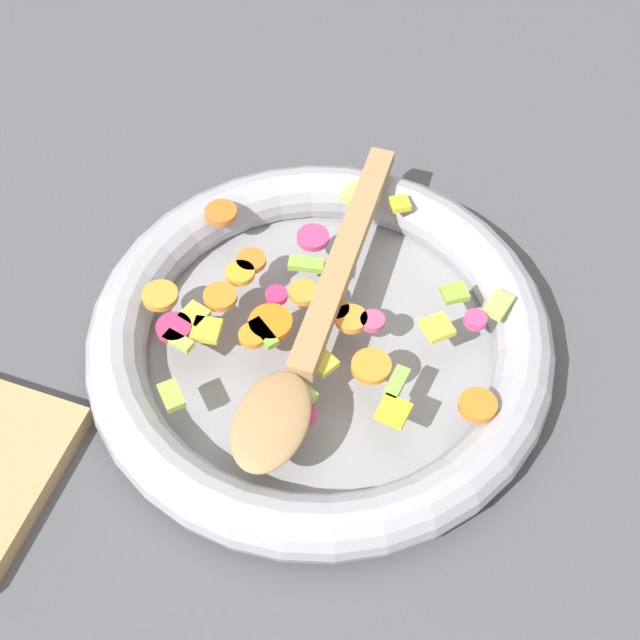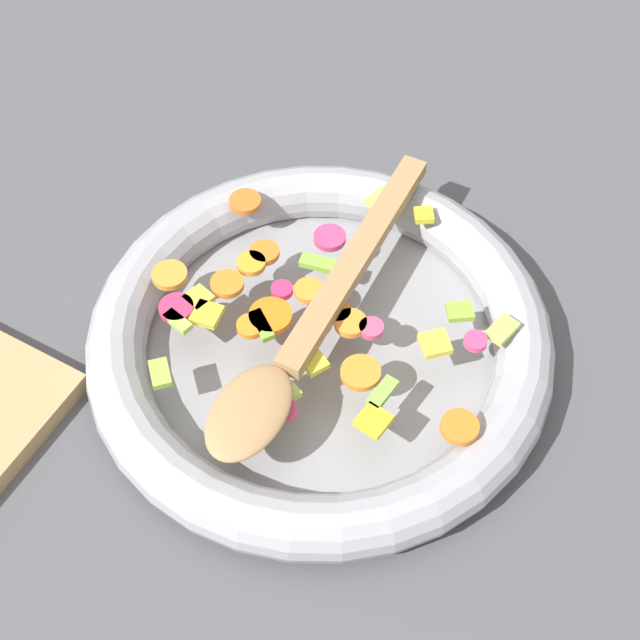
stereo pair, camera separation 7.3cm
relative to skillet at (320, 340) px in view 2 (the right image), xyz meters
The scene contains 4 objects.
ground_plane 0.02m from the skillet, ahead, with size 4.00×4.00×0.00m, color #4C4C51.
skillet is the anchor object (origin of this frame).
chopped_vegetables 0.03m from the skillet, behind, with size 0.30×0.28×0.01m.
wooden_spoon 0.04m from the skillet, 87.63° to the right, with size 0.06×0.35×0.01m.
Camera 2 is at (0.21, -0.38, 0.64)m, focal length 50.00 mm.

